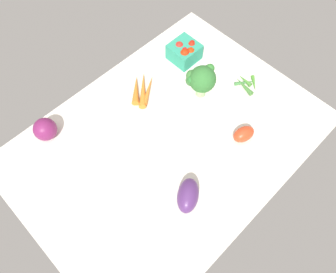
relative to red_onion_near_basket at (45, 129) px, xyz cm
name	(u,v)px	position (x,y,z in cm)	size (l,w,h in cm)	color
tablecloth	(168,141)	(28.44, -30.49, -4.97)	(104.00, 76.00, 2.00)	silver
red_onion_near_basket	(45,129)	(0.00, 0.00, 0.00)	(7.94, 7.94, 7.94)	#772157
berry_basket	(185,51)	(58.87, -8.86, 0.04)	(10.46, 10.46, 8.25)	teal
carrot_bunch	(142,90)	(35.76, -9.07, -2.68)	(14.89, 13.79, 2.77)	orange
eggplant	(188,195)	(17.80, -49.99, -0.67)	(11.20, 6.61, 6.61)	#532D6A
broccoli_head	(201,79)	(50.68, -24.68, 4.37)	(10.38, 10.52, 13.43)	#A3D288
roma_tomato	(244,134)	(47.29, -48.17, -1.43)	(7.86, 5.08, 5.08)	red
okra_pile	(246,84)	(66.06, -34.50, -3.12)	(8.64, 9.48, 1.95)	#457F37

